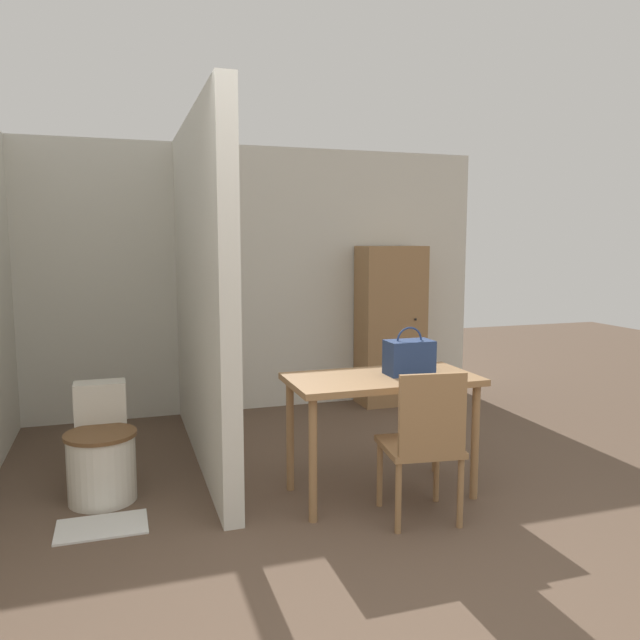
# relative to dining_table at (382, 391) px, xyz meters

# --- Properties ---
(ground_plane) EXTENTS (16.00, 16.00, 0.00)m
(ground_plane) POSITION_rel_dining_table_xyz_m (-0.47, -1.38, -0.68)
(ground_plane) COLOR brown
(wall_back) EXTENTS (4.87, 0.12, 2.50)m
(wall_back) POSITION_rel_dining_table_xyz_m (-0.47, 2.35, 0.57)
(wall_back) COLOR silver
(wall_back) RESTS_ON ground_plane
(partition_wall) EXTENTS (0.12, 2.50, 2.50)m
(partition_wall) POSITION_rel_dining_table_xyz_m (-0.99, 1.04, 0.57)
(partition_wall) COLOR silver
(partition_wall) RESTS_ON ground_plane
(dining_table) EXTENTS (1.19, 0.62, 0.77)m
(dining_table) POSITION_rel_dining_table_xyz_m (0.00, 0.00, 0.00)
(dining_table) COLOR #997047
(dining_table) RESTS_ON ground_plane
(wooden_chair) EXTENTS (0.48, 0.48, 0.90)m
(wooden_chair) POSITION_rel_dining_table_xyz_m (0.07, -0.45, -0.19)
(wooden_chair) COLOR #997047
(wooden_chair) RESTS_ON ground_plane
(toilet) EXTENTS (0.44, 0.59, 0.70)m
(toilet) POSITION_rel_dining_table_xyz_m (-1.70, 0.50, -0.40)
(toilet) COLOR silver
(toilet) RESTS_ON ground_plane
(handbag) EXTENTS (0.30, 0.18, 0.31)m
(handbag) POSITION_rel_dining_table_xyz_m (0.19, -0.00, 0.21)
(handbag) COLOR navy
(handbag) RESTS_ON dining_table
(wooden_cabinet) EXTENTS (0.63, 0.41, 1.57)m
(wooden_cabinet) POSITION_rel_dining_table_xyz_m (1.01, 2.08, 0.11)
(wooden_cabinet) COLOR #997047
(wooden_cabinet) RESTS_ON ground_plane
(bath_mat) EXTENTS (0.50, 0.32, 0.01)m
(bath_mat) POSITION_rel_dining_table_xyz_m (-1.70, 0.05, -0.67)
(bath_mat) COLOR silver
(bath_mat) RESTS_ON ground_plane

